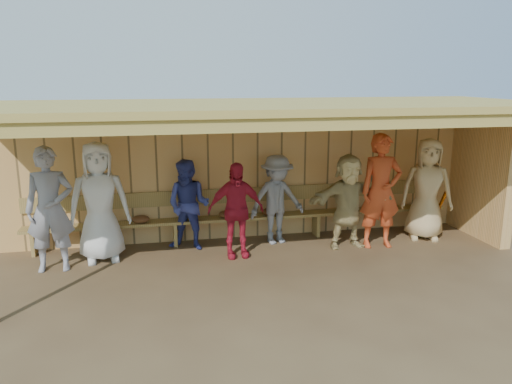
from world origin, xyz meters
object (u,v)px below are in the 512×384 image
player_c (189,205)px  bench (247,211)px  player_a (50,210)px  player_d (236,210)px  player_b (99,202)px  player_f (348,201)px  player_g (381,191)px  player_h (427,189)px  player_e (277,200)px

player_c → bench: (1.06, 0.31, -0.24)m
player_a → player_d: 2.81m
bench → player_b: bearing=-167.8°
player_f → player_c: bearing=168.7°
player_g → player_f: bearing=175.5°
player_b → player_a: bearing=-163.8°
bench → player_h: bearing=-11.3°
player_e → player_f: player_f is taller
player_h → bench: size_ratio=0.24×
player_h → bench: bearing=-170.9°
player_c → player_g: player_g is taller
player_c → player_h: player_h is taller
player_f → player_h: 1.56m
player_d → player_f: bearing=-0.8°
player_b → player_g: bearing=-10.9°
player_d → player_g: size_ratio=0.80×
player_f → player_e: bearing=156.4°
player_d → player_e: bearing=29.9°
player_f → bench: size_ratio=0.21×
player_a → player_g: 5.31m
bench → player_a: bearing=-165.3°
player_c → player_f: player_f is taller
player_d → player_h: (3.50, 0.20, 0.14)m
player_a → player_b: size_ratio=0.99×
player_c → player_f: size_ratio=0.95×
player_a → player_e: size_ratio=1.21×
player_b → player_h: size_ratio=1.04×
player_g → player_h: bearing=17.4°
player_d → player_h: bearing=0.7°
player_a → player_b: bearing=21.9°
player_a → player_g: player_g is taller
player_a → player_b: (0.68, 0.29, 0.01)m
player_f → player_h: (1.55, 0.14, 0.11)m
player_f → bench: 1.80m
player_d → player_h: size_ratio=0.85×
player_e → player_f: size_ratio=0.97×
player_b → player_g: (4.62, -0.32, 0.02)m
player_g → bench: (-2.15, 0.86, -0.45)m
player_b → player_f: size_ratio=1.18×
player_b → player_g: size_ratio=0.98×
player_b → player_h: bearing=-7.8°
player_c → bench: size_ratio=0.20×
player_b → player_g: 4.63m
player_g → player_c: bearing=174.9°
player_d → player_h: player_h is taller
player_d → player_g: bearing=-3.3°
player_g → player_h: 1.03m
player_b → player_c: size_ratio=1.24×
player_a → player_f: (4.75, 0.06, -0.14)m
player_b → player_e: (2.94, 0.23, -0.17)m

